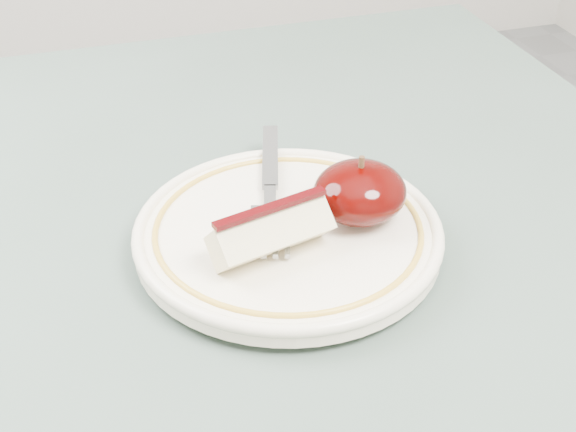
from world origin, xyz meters
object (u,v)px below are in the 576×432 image
object	(u,v)px
table	(164,412)
apple_half	(360,192)
plate	(288,233)
fork	(270,188)

from	to	relation	value
table	apple_half	xyz separation A→B (m)	(0.16, 0.04, 0.13)
plate	apple_half	world-z (taller)	apple_half
table	plate	distance (m)	0.15
plate	fork	xyz separation A→B (m)	(0.00, 0.04, 0.01)
table	fork	size ratio (longest dim) A/B	5.19
apple_half	fork	size ratio (longest dim) A/B	0.38
plate	fork	size ratio (longest dim) A/B	1.24
plate	apple_half	distance (m)	0.06
table	fork	bearing A→B (deg)	40.06
apple_half	fork	xyz separation A→B (m)	(-0.05, 0.05, -0.02)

